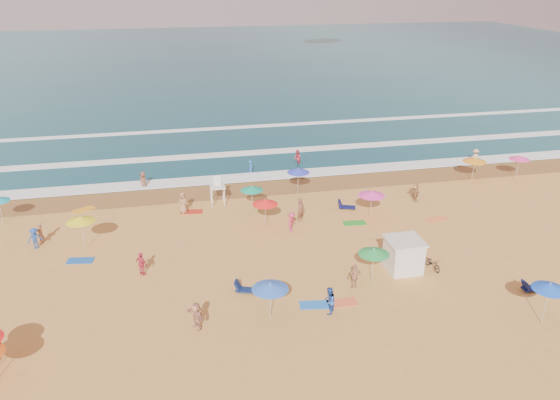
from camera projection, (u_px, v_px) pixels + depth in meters
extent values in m
plane|color=gold|center=(279.00, 257.00, 36.16)|extent=(220.00, 220.00, 0.00)
cube|color=#0C4756|center=(195.00, 61.00, 111.75)|extent=(220.00, 140.00, 0.18)
plane|color=olive|center=(250.00, 188.00, 47.41)|extent=(220.00, 220.00, 0.00)
cube|color=white|center=(245.00, 177.00, 49.62)|extent=(200.00, 2.20, 0.05)
cube|color=white|center=(235.00, 154.00, 55.92)|extent=(200.00, 1.60, 0.05)
cube|color=white|center=(224.00, 128.00, 64.92)|extent=(200.00, 1.20, 0.05)
cube|color=silver|center=(403.00, 256.00, 34.27)|extent=(2.00, 2.00, 2.00)
cube|color=silver|center=(405.00, 241.00, 33.86)|extent=(2.20, 2.20, 0.12)
imported|color=black|center=(432.00, 263.00, 34.60)|extent=(0.81, 1.62, 0.82)
cone|color=#FD38AF|center=(372.00, 193.00, 41.13)|extent=(2.02, 2.02, 0.35)
cone|color=green|center=(374.00, 251.00, 32.31)|extent=(1.86, 1.86, 0.35)
cone|color=blue|center=(270.00, 286.00, 29.15)|extent=(2.00, 2.00, 0.35)
cone|color=yellow|center=(81.00, 219.00, 36.13)|extent=(1.90, 1.90, 0.35)
cone|color=#FF211A|center=(265.00, 202.00, 39.71)|extent=(1.88, 1.88, 0.35)
cone|color=#139C72|center=(252.00, 188.00, 42.08)|extent=(1.77, 1.77, 0.35)
cone|color=orange|center=(475.00, 160.00, 48.52)|extent=(2.07, 2.07, 0.35)
cone|color=#FF3897|center=(520.00, 157.00, 48.53)|extent=(1.76, 1.76, 0.35)
cone|color=blue|center=(550.00, 286.00, 28.44)|extent=(1.79, 1.79, 0.35)
cone|color=blue|center=(298.00, 170.00, 45.38)|extent=(1.88, 1.88, 0.35)
cube|color=#0F1F4D|center=(247.00, 290.00, 32.15)|extent=(1.41, 0.98, 0.34)
cube|color=#101852|center=(533.00, 288.00, 32.34)|extent=(1.31, 0.58, 0.34)
cube|color=#0E1249|center=(347.00, 207.00, 43.32)|extent=(1.41, 0.98, 0.34)
cube|color=blue|center=(80.00, 261.00, 35.70)|extent=(1.81, 1.10, 0.03)
cube|color=orange|center=(84.00, 210.00, 43.21)|extent=(1.90, 1.62, 0.03)
cube|color=#EF6238|center=(342.00, 303.00, 31.20)|extent=(1.71, 0.88, 0.03)
cube|color=red|center=(192.00, 212.00, 42.85)|extent=(1.80, 1.08, 0.03)
cube|color=blue|center=(315.00, 305.00, 31.00)|extent=(1.81, 1.09, 0.03)
cube|color=green|center=(354.00, 223.00, 40.95)|extent=(1.75, 0.96, 0.03)
cube|color=orange|center=(436.00, 219.00, 41.59)|extent=(1.86, 1.27, 0.03)
imported|color=tan|center=(355.00, 276.00, 32.40)|extent=(0.98, 0.59, 1.56)
imported|color=brown|center=(143.00, 181.00, 47.46)|extent=(0.87, 0.98, 1.68)
imported|color=#2650B2|center=(329.00, 301.00, 29.97)|extent=(0.94, 0.99, 1.61)
imported|color=blue|center=(251.00, 168.00, 50.73)|extent=(0.58, 0.65, 1.50)
imported|color=#B27E52|center=(415.00, 192.00, 44.52)|extent=(0.58, 1.47, 1.54)
imported|color=#DA364A|center=(297.00, 158.00, 52.99)|extent=(0.72, 0.89, 1.71)
imported|color=#21469D|center=(35.00, 238.00, 36.98)|extent=(1.14, 0.96, 1.53)
imported|color=tan|center=(197.00, 316.00, 28.73)|extent=(1.10, 1.49, 1.56)
imported|color=#D33456|center=(292.00, 222.00, 39.39)|extent=(1.02, 1.11, 1.50)
imported|color=tan|center=(475.00, 158.00, 53.20)|extent=(1.26, 0.93, 1.74)
imported|color=#995E46|center=(40.00, 233.00, 37.67)|extent=(0.54, 0.66, 1.56)
imported|color=#CA324E|center=(141.00, 264.00, 33.79)|extent=(0.90, 0.92, 1.55)
imported|color=#A7764D|center=(183.00, 203.00, 42.36)|extent=(0.99, 0.85, 1.72)
imported|color=brown|center=(301.00, 210.00, 40.88)|extent=(0.81, 0.76, 1.86)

